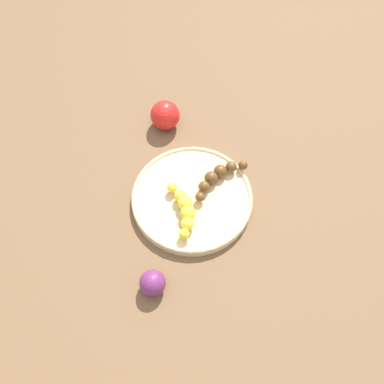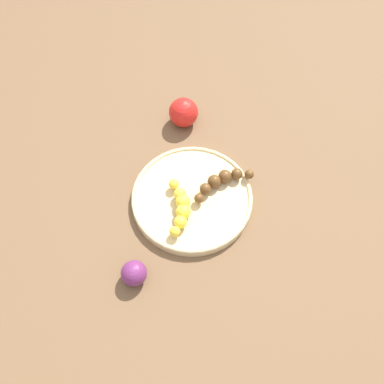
{
  "view_description": "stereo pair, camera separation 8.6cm",
  "coord_description": "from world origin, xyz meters",
  "px_view_note": "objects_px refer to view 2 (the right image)",
  "views": [
    {
      "loc": [
        -0.4,
        0.15,
        0.79
      ],
      "look_at": [
        0.0,
        0.0,
        0.04
      ],
      "focal_mm": 37.5,
      "sensor_mm": 36.0,
      "label": 1
    },
    {
      "loc": [
        -0.42,
        0.07,
        0.79
      ],
      "look_at": [
        0.0,
        0.0,
        0.04
      ],
      "focal_mm": 37.5,
      "sensor_mm": 36.0,
      "label": 2
    }
  ],
  "objects_px": {
    "banana_overripe": "(221,181)",
    "banana_yellow": "(181,207)",
    "fruit_bowl": "(192,198)",
    "plum_purple": "(134,273)",
    "apple_red": "(184,112)"
  },
  "relations": [
    {
      "from": "fruit_bowl",
      "to": "plum_purple",
      "type": "height_order",
      "value": "plum_purple"
    },
    {
      "from": "banana_overripe",
      "to": "apple_red",
      "type": "height_order",
      "value": "apple_red"
    },
    {
      "from": "fruit_bowl",
      "to": "apple_red",
      "type": "distance_m",
      "value": 0.23
    },
    {
      "from": "plum_purple",
      "to": "banana_overripe",
      "type": "bearing_deg",
      "value": -49.66
    },
    {
      "from": "banana_yellow",
      "to": "plum_purple",
      "type": "bearing_deg",
      "value": -124.63
    },
    {
      "from": "banana_yellow",
      "to": "banana_overripe",
      "type": "bearing_deg",
      "value": 34.2
    },
    {
      "from": "banana_yellow",
      "to": "apple_red",
      "type": "distance_m",
      "value": 0.26
    },
    {
      "from": "fruit_bowl",
      "to": "apple_red",
      "type": "bearing_deg",
      "value": -3.75
    },
    {
      "from": "banana_overripe",
      "to": "plum_purple",
      "type": "bearing_deg",
      "value": 110.92
    },
    {
      "from": "banana_yellow",
      "to": "apple_red",
      "type": "bearing_deg",
      "value": 86.94
    },
    {
      "from": "apple_red",
      "to": "banana_yellow",
      "type": "bearing_deg",
      "value": 170.23
    },
    {
      "from": "banana_overripe",
      "to": "banana_yellow",
      "type": "relative_size",
      "value": 1.05
    },
    {
      "from": "fruit_bowl",
      "to": "banana_overripe",
      "type": "height_order",
      "value": "banana_overripe"
    },
    {
      "from": "fruit_bowl",
      "to": "plum_purple",
      "type": "bearing_deg",
      "value": 138.15
    },
    {
      "from": "fruit_bowl",
      "to": "banana_overripe",
      "type": "distance_m",
      "value": 0.07
    }
  ]
}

